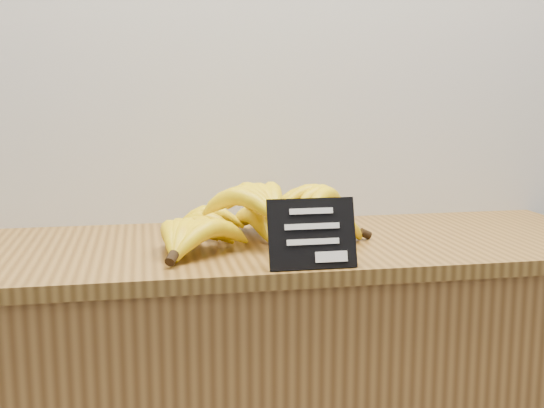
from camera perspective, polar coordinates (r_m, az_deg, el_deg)
The scene contains 3 objects.
counter_top at distance 1.49m, azimuth -0.36°, elevation -3.67°, with size 1.54×0.54×0.03m, color brown.
chalkboard_sign at distance 1.26m, azimuth 3.38°, elevation -2.50°, with size 0.16×0.01×0.13m, color black.
banana_pile at distance 1.47m, azimuth -1.00°, elevation -1.20°, with size 0.53×0.40×0.13m.
Camera 1 is at (-0.15, 1.32, 1.26)m, focal length 45.00 mm.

